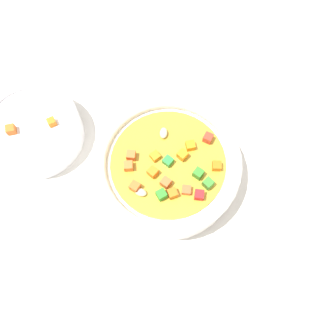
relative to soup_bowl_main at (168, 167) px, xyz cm
name	(u,v)px	position (x,y,z in cm)	size (l,w,h in cm)	color
ground_plane	(168,176)	(-0.01, -0.02, -4.20)	(140.00, 140.00, 2.00)	silver
soup_bowl_main	(168,167)	(0.00, 0.00, 0.00)	(20.91, 20.91, 6.42)	white
spoon	(260,136)	(-14.18, 7.10, -2.79)	(4.88, 20.46, 0.83)	silver
side_bowl_small	(33,130)	(8.38, -19.86, -0.52)	(14.76, 14.76, 5.54)	white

